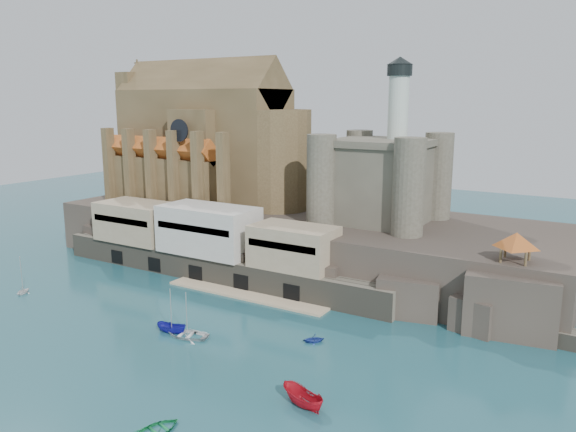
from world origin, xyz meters
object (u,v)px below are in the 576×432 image
(pavilion, at_px, (516,242))
(church, at_px, (210,146))
(boat_2, at_px, (172,332))
(castle_keep, at_px, (382,176))

(pavilion, bearing_deg, church, 166.52)
(church, xyz_separation_m, boat_2, (26.07, -41.44, -22.13))
(church, height_order, pavilion, church)
(castle_keep, relative_size, boat_2, 6.29)
(castle_keep, height_order, pavilion, castle_keep)
(pavilion, xyz_separation_m, boat_2, (-40.06, -25.59, -12.73))
(church, height_order, castle_keep, church)
(castle_keep, bearing_deg, church, 178.89)
(pavilion, distance_m, boat_2, 49.21)
(castle_keep, xyz_separation_m, pavilion, (25.92, -15.08, -5.59))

